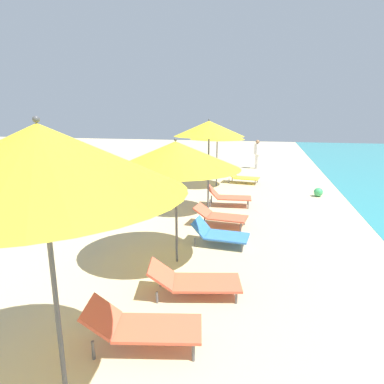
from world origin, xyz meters
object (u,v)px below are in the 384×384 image
object	(u,v)px
person_walking_near	(257,151)
lounger_farthest_shoreside	(242,177)
lounger_fourth_shoreside	(228,196)
lounger_fourth_inland	(220,215)
umbrella_fourth	(209,129)
lounger_third_shoreside	(219,233)
lounger_third_inland	(193,280)
lounger_second_shoreside	(142,325)
umbrella_third	(176,155)
umbrella_farthest	(217,134)
beach_ball	(318,192)
umbrella_second	(40,159)

from	to	relation	value
person_walking_near	lounger_farthest_shoreside	bearing A→B (deg)	55.84
lounger_fourth_shoreside	lounger_fourth_inland	bearing A→B (deg)	-93.93
umbrella_fourth	lounger_third_shoreside	bearing A→B (deg)	-73.34
lounger_third_shoreside	person_walking_near	distance (m)	11.59
lounger_third_shoreside	lounger_third_inland	xyz separation A→B (m)	(-0.09, -2.24, -0.01)
lounger_second_shoreside	lounger_fourth_shoreside	world-z (taller)	lounger_fourth_shoreside
umbrella_third	lounger_fourth_inland	xyz separation A→B (m)	(0.53, 2.39, -1.91)
umbrella_farthest	beach_ball	distance (m)	4.59
lounger_third_inland	lounger_second_shoreside	bearing A→B (deg)	-117.56
lounger_second_shoreside	lounger_third_inland	world-z (taller)	lounger_second_shoreside
umbrella_fourth	lounger_farthest_shoreside	world-z (taller)	umbrella_fourth
umbrella_second	lounger_farthest_shoreside	distance (m)	12.12
umbrella_farthest	lounger_fourth_inland	bearing A→B (deg)	-79.59
lounger_second_shoreside	person_walking_near	size ratio (longest dim) A/B	0.98
lounger_fourth_shoreside	lounger_farthest_shoreside	bearing A→B (deg)	82.65
umbrella_third	umbrella_fourth	bearing A→B (deg)	90.17
umbrella_second	umbrella_fourth	bearing A→B (deg)	88.69
lounger_second_shoreside	umbrella_third	distance (m)	3.18
umbrella_farthest	person_walking_near	bearing A→B (deg)	74.39
lounger_farthest_shoreside	lounger_fourth_inland	bearing A→B (deg)	-83.48
umbrella_fourth	umbrella_farthest	world-z (taller)	umbrella_fourth
beach_ball	umbrella_third	bearing A→B (deg)	-119.01
umbrella_third	lounger_fourth_shoreside	xyz separation A→B (m)	(0.49, 4.44, -1.87)
lounger_fourth_shoreside	umbrella_farthest	xyz separation A→B (m)	(-0.87, 2.97, 1.89)
umbrella_second	lounger_fourth_inland	distance (m)	6.39
lounger_farthest_shoreside	umbrella_fourth	bearing A→B (deg)	-90.09
umbrella_second	umbrella_fourth	xyz separation A→B (m)	(0.16, 7.04, -0.01)
lounger_third_shoreside	umbrella_fourth	distance (m)	3.41
person_walking_near	beach_ball	distance (m)	6.69
lounger_fourth_shoreside	lounger_third_shoreside	bearing A→B (deg)	-91.42
umbrella_third	umbrella_farthest	xyz separation A→B (m)	(-0.39, 7.41, 0.02)
umbrella_fourth	lounger_fourth_inland	xyz separation A→B (m)	(0.54, -1.11, -2.28)
umbrella_second	beach_ball	xyz separation A→B (m)	(3.78, 10.05, -2.42)
umbrella_third	lounger_farthest_shoreside	size ratio (longest dim) A/B	1.68
lounger_fourth_inland	umbrella_second	bearing A→B (deg)	-91.57
lounger_third_inland	lounger_fourth_inland	distance (m)	3.55
umbrella_third	umbrella_farthest	size ratio (longest dim) A/B	1.00
umbrella_third	lounger_third_inland	xyz separation A→B (m)	(0.62, -1.16, -1.95)
lounger_third_inland	umbrella_farthest	size ratio (longest dim) A/B	0.65
umbrella_second	beach_ball	distance (m)	11.00
umbrella_second	person_walking_near	bearing A→B (deg)	85.60
umbrella_third	lounger_fourth_shoreside	size ratio (longest dim) A/B	1.69
lounger_fourth_shoreside	beach_ball	size ratio (longest dim) A/B	4.52
umbrella_third	lounger_fourth_inland	distance (m)	3.11
lounger_third_inland	umbrella_fourth	distance (m)	5.24
umbrella_third	umbrella_fourth	world-z (taller)	umbrella_fourth
lounger_second_shoreside	umbrella_third	bearing A→B (deg)	83.86
umbrella_second	person_walking_near	size ratio (longest dim) A/B	1.82
umbrella_farthest	umbrella_fourth	bearing A→B (deg)	-84.47
lounger_third_inland	umbrella_farthest	distance (m)	8.85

